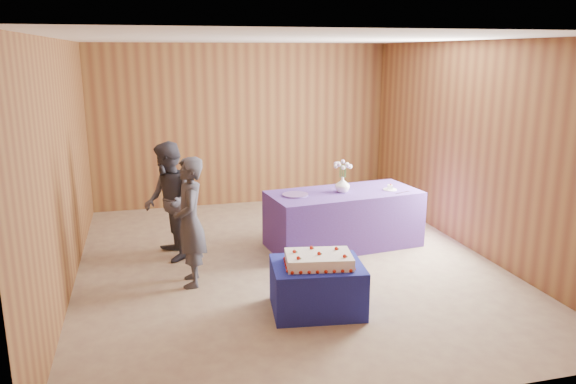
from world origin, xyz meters
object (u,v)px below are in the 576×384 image
object	(u,v)px
serving_table	(343,219)
guest_right	(169,202)
cake_table	(317,287)
sheet_cake	(319,260)
vase	(342,185)
guest_left	(190,222)

from	to	relation	value
serving_table	guest_right	distance (m)	2.31
cake_table	sheet_cake	xyz separation A→B (m)	(0.00, -0.04, 0.31)
cake_table	vase	xyz separation A→B (m)	(0.90, 1.78, 0.60)
serving_table	vase	size ratio (longest dim) A/B	9.86
guest_right	serving_table	bearing A→B (deg)	79.00
vase	serving_table	bearing A→B (deg)	19.20
serving_table	cake_table	bearing A→B (deg)	-124.40
cake_table	guest_right	bearing A→B (deg)	132.95
sheet_cake	guest_right	size ratio (longest dim) A/B	0.50
cake_table	guest_right	world-z (taller)	guest_right
sheet_cake	guest_right	world-z (taller)	guest_right
vase	guest_left	bearing A→B (deg)	-159.24
vase	sheet_cake	bearing A→B (deg)	-116.45
sheet_cake	serving_table	bearing A→B (deg)	72.60
cake_table	guest_left	size ratio (longest dim) A/B	0.62
vase	guest_left	distance (m)	2.22
sheet_cake	vase	size ratio (longest dim) A/B	3.67
vase	guest_right	distance (m)	2.26
vase	guest_right	bearing A→B (deg)	177.42
serving_table	sheet_cake	bearing A→B (deg)	-123.92
cake_table	vase	bearing A→B (deg)	70.40
serving_table	sheet_cake	xyz separation A→B (m)	(-0.93, -1.83, 0.18)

